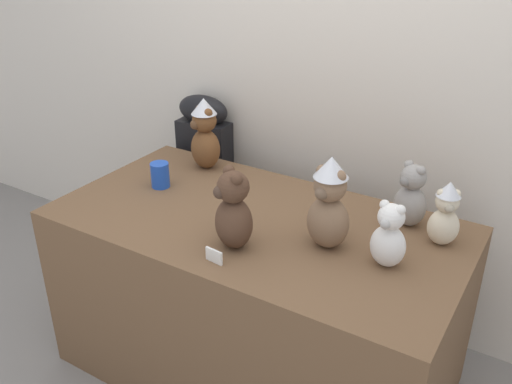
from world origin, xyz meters
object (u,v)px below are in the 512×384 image
teddy_bear_cocoa (233,212)px  teddy_bear_cream (445,214)px  teddy_bear_mocha (329,204)px  display_table (256,299)px  party_cup_blue (160,175)px  teddy_bear_ash (411,197)px  instrument_case (206,186)px  teddy_bear_snow (389,237)px  teddy_bear_chestnut (205,135)px

teddy_bear_cocoa → teddy_bear_cream: (0.63, 0.41, -0.02)m
teddy_bear_cocoa → teddy_bear_mocha: bearing=66.2°
display_table → party_cup_blue: size_ratio=14.60×
teddy_bear_ash → teddy_bear_mocha: bearing=-95.8°
teddy_bear_cream → party_cup_blue: (-1.17, -0.17, -0.06)m
teddy_bear_ash → teddy_bear_cream: teddy_bear_ash is taller
instrument_case → teddy_bear_mocha: (0.97, -0.58, 0.42)m
teddy_bear_snow → teddy_bear_chestnut: 1.06m
party_cup_blue → display_table: bearing=-3.9°
instrument_case → teddy_bear_cocoa: bearing=-51.4°
instrument_case → party_cup_blue: (0.15, -0.52, 0.31)m
teddy_bear_snow → teddy_bear_cream: teddy_bear_cream is taller
instrument_case → teddy_bear_ash: bearing=-17.1°
teddy_bear_snow → teddy_bear_mocha: (-0.22, 0.01, 0.06)m
display_table → teddy_bear_ash: teddy_bear_ash is taller
instrument_case → teddy_bear_ash: 1.26m
instrument_case → party_cup_blue: size_ratio=9.31×
instrument_case → teddy_bear_snow: 1.38m
teddy_bear_cream → party_cup_blue: 1.18m
teddy_bear_mocha → teddy_bear_chestnut: (-0.78, 0.34, -0.01)m
teddy_bear_chestnut → teddy_bear_ash: teddy_bear_chestnut is taller
display_table → teddy_bear_cocoa: size_ratio=5.34×
teddy_bear_mocha → display_table: bearing=-176.2°
display_table → teddy_bear_snow: (0.54, -0.04, 0.49)m
display_table → teddy_bear_chestnut: bearing=146.6°
instrument_case → teddy_bear_cream: instrument_case is taller
display_table → teddy_bear_cream: size_ratio=6.53×
party_cup_blue → instrument_case: bearing=105.7°
teddy_bear_snow → teddy_bear_chestnut: bearing=168.9°
teddy_bear_mocha → party_cup_blue: size_ratio=3.14×
teddy_bear_chestnut → teddy_bear_ash: 0.98m
teddy_bear_mocha → party_cup_blue: 0.84m
instrument_case → teddy_bear_chestnut: 0.52m
teddy_bear_snow → teddy_bear_ash: size_ratio=0.93×
teddy_bear_snow → teddy_bear_ash: (-0.03, 0.31, 0.01)m
teddy_bear_snow → teddy_bear_cocoa: bearing=-153.7°
instrument_case → teddy_bear_ash: (1.17, -0.28, 0.37)m
teddy_bear_chestnut → party_cup_blue: bearing=-76.4°
teddy_bear_snow → party_cup_blue: size_ratio=2.16×
teddy_bear_mocha → party_cup_blue: teddy_bear_mocha is taller
display_table → party_cup_blue: 0.67m
teddy_bear_cocoa → teddy_bear_cream: bearing=67.0°
teddy_bear_snow → teddy_bear_cream: size_ratio=0.97×
teddy_bear_mocha → party_cup_blue: (-0.82, 0.06, -0.11)m
teddy_bear_snow → instrument_case: bearing=161.5°
teddy_bear_cocoa → teddy_bear_chestnut: (-0.50, 0.51, 0.02)m
display_table → instrument_case: 0.87m
teddy_bear_mocha → teddy_bear_ash: bearing=66.1°
teddy_bear_ash → teddy_bear_snow: bearing=-58.0°
instrument_case → teddy_bear_cocoa: teddy_bear_cocoa is taller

